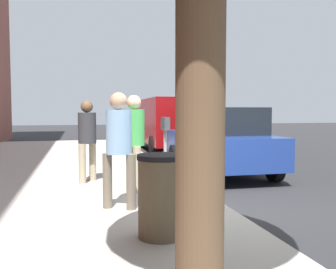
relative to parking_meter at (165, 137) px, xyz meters
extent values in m
plane|color=#2B2B2D|center=(-1.35, -0.62, -1.17)|extent=(80.00, 80.00, 0.00)
cube|color=#B7B2A8|center=(-1.35, 2.38, -1.09)|extent=(28.00, 6.00, 0.15)
cylinder|color=gray|center=(0.00, 0.00, -0.44)|extent=(0.07, 0.07, 1.15)
cube|color=#383D42|center=(-0.10, 0.00, 0.26)|extent=(0.16, 0.11, 0.26)
cube|color=#383D42|center=(0.10, 0.00, 0.26)|extent=(0.16, 0.11, 0.26)
cube|color=#268C33|center=(-0.10, -0.06, 0.28)|extent=(0.10, 0.01, 0.10)
cube|color=#268C33|center=(0.10, -0.06, 0.28)|extent=(0.10, 0.01, 0.10)
cylinder|color=tan|center=(-0.02, 0.69, -0.58)|extent=(0.15, 0.15, 0.87)
cylinder|color=tan|center=(-0.42, 0.64, -0.58)|extent=(0.15, 0.15, 0.87)
cylinder|color=green|center=(-0.22, 0.67, 0.20)|extent=(0.40, 0.40, 0.69)
sphere|color=beige|center=(-0.22, 0.67, 0.68)|extent=(0.27, 0.27, 0.27)
cylinder|color=#726656|center=(-1.39, 1.27, -0.58)|extent=(0.15, 0.15, 0.87)
cylinder|color=#726656|center=(-1.58, 0.92, -0.58)|extent=(0.15, 0.15, 0.87)
cylinder|color=#8CB7E0|center=(-1.49, 1.09, 0.19)|extent=(0.40, 0.40, 0.69)
sphere|color=tan|center=(-1.49, 1.09, 0.67)|extent=(0.27, 0.27, 0.27)
cylinder|color=tan|center=(1.04, 1.41, -0.60)|extent=(0.15, 0.15, 0.84)
cylinder|color=tan|center=(0.73, 1.63, -0.60)|extent=(0.15, 0.15, 0.84)
cylinder|color=#333338|center=(0.88, 1.52, 0.15)|extent=(0.38, 0.38, 0.66)
sphere|color=brown|center=(0.88, 1.52, 0.61)|extent=(0.26, 0.26, 0.26)
cube|color=navy|center=(2.09, -1.97, -0.46)|extent=(4.42, 1.89, 0.76)
cube|color=black|center=(1.89, -1.97, 0.26)|extent=(2.22, 1.72, 0.68)
cylinder|color=black|center=(3.53, -1.12, -0.84)|extent=(0.66, 0.23, 0.66)
cylinder|color=black|center=(3.51, -2.86, -0.84)|extent=(0.66, 0.23, 0.66)
cylinder|color=black|center=(0.67, -1.08, -0.84)|extent=(0.66, 0.23, 0.66)
cylinder|color=black|center=(0.65, -2.83, -0.84)|extent=(0.66, 0.23, 0.66)
cube|color=maroon|center=(7.81, -1.97, 0.11)|extent=(5.26, 2.16, 1.80)
cylinder|color=black|center=(9.53, -1.08, -0.79)|extent=(0.77, 0.24, 0.76)
cylinder|color=black|center=(9.47, -2.97, -0.79)|extent=(0.77, 0.24, 0.76)
cylinder|color=black|center=(6.15, -0.97, -0.79)|extent=(0.77, 0.24, 0.76)
cylinder|color=black|center=(6.09, -2.87, -0.79)|extent=(0.77, 0.24, 0.76)
cylinder|color=brown|center=(-5.00, 0.95, 0.57)|extent=(0.32, 0.32, 3.18)
cylinder|color=brown|center=(-2.92, 0.74, -0.54)|extent=(0.56, 0.56, 0.95)
cylinder|color=black|center=(-2.92, 0.74, -0.04)|extent=(0.59, 0.59, 0.06)
camera|label=1|loc=(-7.26, 1.71, 0.52)|focal=39.67mm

